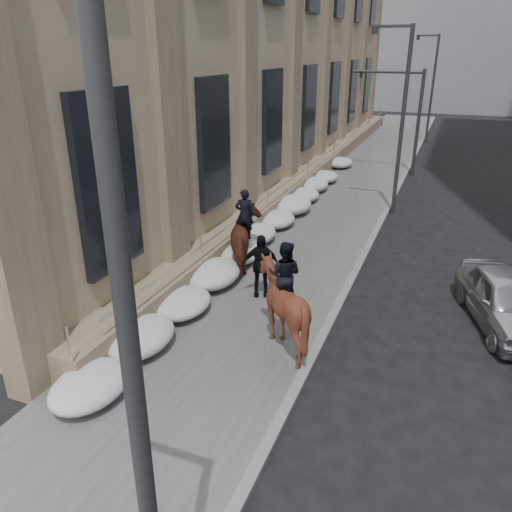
% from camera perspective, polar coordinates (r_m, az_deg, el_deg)
% --- Properties ---
extents(ground, '(140.00, 140.00, 0.00)m').
position_cam_1_polar(ground, '(12.49, -7.19, -12.23)').
color(ground, black).
rests_on(ground, ground).
extents(sidewalk, '(5.00, 80.00, 0.12)m').
position_cam_1_polar(sidewalk, '(20.79, 5.96, 2.80)').
color(sidewalk, '#49494C').
rests_on(sidewalk, ground).
extents(curb, '(0.24, 80.00, 0.12)m').
position_cam_1_polar(curb, '(20.30, 13.08, 1.81)').
color(curb, slate).
rests_on(curb, ground).
extents(limestone_building, '(6.10, 44.00, 18.00)m').
position_cam_1_polar(limestone_building, '(30.69, 1.96, 26.11)').
color(limestone_building, '#8F7D5D').
rests_on(limestone_building, ground).
extents(bg_building_far, '(24.00, 12.00, 20.00)m').
position_cam_1_polar(bg_building_far, '(81.67, 15.11, 24.13)').
color(bg_building_far, gray).
rests_on(bg_building_far, ground).
extents(streetlight_near, '(1.71, 0.24, 8.00)m').
position_cam_1_polar(streetlight_near, '(4.53, -15.65, -12.48)').
color(streetlight_near, '#2D2D30').
rests_on(streetlight_near, ground).
extents(streetlight_mid, '(1.71, 0.24, 8.00)m').
position_cam_1_polar(streetlight_mid, '(23.12, 16.11, 15.63)').
color(streetlight_mid, '#2D2D30').
rests_on(streetlight_mid, ground).
extents(streetlight_far, '(1.71, 0.24, 8.00)m').
position_cam_1_polar(streetlight_far, '(43.00, 19.37, 18.22)').
color(streetlight_far, '#2D2D30').
rests_on(streetlight_far, ground).
extents(traffic_signal, '(4.10, 0.22, 6.00)m').
position_cam_1_polar(traffic_signal, '(31.17, 16.51, 16.17)').
color(traffic_signal, '#2D2D30').
rests_on(traffic_signal, ground).
extents(snow_bank, '(1.70, 18.10, 0.76)m').
position_cam_1_polar(snow_bank, '(19.38, 0.41, 2.70)').
color(snow_bank, '#BABCC1').
rests_on(snow_bank, sidewalk).
extents(mounted_horse_left, '(1.98, 2.65, 2.68)m').
position_cam_1_polar(mounted_horse_left, '(16.82, -1.06, 2.16)').
color(mounted_horse_left, '#502518').
rests_on(mounted_horse_left, sidewalk).
extents(mounted_horse_right, '(1.87, 2.08, 2.74)m').
position_cam_1_polar(mounted_horse_right, '(12.38, 3.04, -5.36)').
color(mounted_horse_right, '#4B2215').
rests_on(mounted_horse_right, sidewalk).
extents(pedestrian, '(1.23, 0.88, 1.94)m').
position_cam_1_polar(pedestrian, '(14.92, 0.51, -1.08)').
color(pedestrian, black).
rests_on(pedestrian, sidewalk).
extents(car_silver, '(2.98, 4.69, 1.49)m').
position_cam_1_polar(car_silver, '(15.27, 26.69, -4.54)').
color(car_silver, '#A8AAB0').
rests_on(car_silver, ground).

